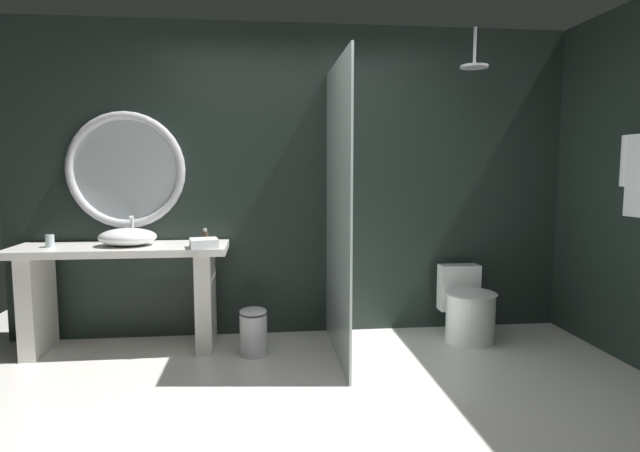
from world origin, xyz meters
The scene contains 12 objects.
ground_plane centered at (0.00, 0.00, 0.00)m, with size 5.76×5.76×0.00m, color silver.
back_wall_panel centered at (0.00, 1.90, 1.30)m, with size 4.80×0.10×2.60m, color #1E2823.
vanity_counter centered at (-1.41, 1.55, 0.53)m, with size 1.62×0.55×0.82m.
vessel_sink centered at (-1.35, 1.54, 0.89)m, with size 0.43×0.36×0.22m.
tumbler_cup centered at (-1.92, 1.53, 0.87)m, with size 0.06×0.06×0.10m, color silver.
soap_dispenser centered at (-0.77, 1.55, 0.88)m, with size 0.05×0.05×0.13m.
round_wall_mirror centered at (-1.41, 1.81, 1.40)m, with size 0.94×0.07×0.94m.
shower_glass_panel centered at (0.23, 1.25, 1.09)m, with size 0.02×1.21×2.19m, color silver.
rain_shower_head centered at (1.33, 1.44, 2.22)m, with size 0.22×0.22×0.31m.
toilet centered at (1.35, 1.48, 0.25)m, with size 0.41×0.56×0.59m.
waste_bin centered at (-0.40, 1.31, 0.19)m, with size 0.21×0.21×0.37m.
folded_hand_towel centered at (-0.76, 1.38, 0.86)m, with size 0.20×0.19×0.07m, color white.
Camera 1 is at (-0.34, -2.64, 1.42)m, focal length 29.87 mm.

